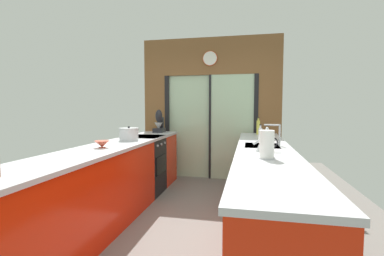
# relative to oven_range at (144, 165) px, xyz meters

# --- Properties ---
(ground_plane) EXTENTS (5.04, 7.60, 0.02)m
(ground_plane) POSITION_rel_oven_range_xyz_m (0.91, -0.65, -0.47)
(ground_plane) COLOR slate
(back_wall_unit) EXTENTS (2.64, 0.12, 2.70)m
(back_wall_unit) POSITION_rel_oven_range_xyz_m (0.91, 1.15, 1.07)
(back_wall_unit) COLOR brown
(back_wall_unit) RESTS_ON ground_plane
(left_counter_run) EXTENTS (0.62, 3.80, 0.92)m
(left_counter_run) POSITION_rel_oven_range_xyz_m (-0.00, -1.12, 0.01)
(left_counter_run) COLOR red
(left_counter_run) RESTS_ON ground_plane
(right_counter_run) EXTENTS (0.62, 3.80, 0.92)m
(right_counter_run) POSITION_rel_oven_range_xyz_m (1.82, -0.95, 0.01)
(right_counter_run) COLOR red
(right_counter_run) RESTS_ON ground_plane
(sink_faucet) EXTENTS (0.19, 0.02, 0.26)m
(sink_faucet) POSITION_rel_oven_range_xyz_m (1.97, -0.70, 0.64)
(sink_faucet) COLOR #B7BABC
(sink_faucet) RESTS_ON right_counter_run
(oven_range) EXTENTS (0.60, 0.60, 0.92)m
(oven_range) POSITION_rel_oven_range_xyz_m (0.00, 0.00, 0.00)
(oven_range) COLOR black
(oven_range) RESTS_ON ground_plane
(mixing_bowl) EXTENTS (0.17, 0.17, 0.08)m
(mixing_bowl) POSITION_rel_oven_range_xyz_m (0.02, -1.28, 0.51)
(mixing_bowl) COLOR #BC4C38
(mixing_bowl) RESTS_ON left_counter_run
(stand_mixer) EXTENTS (0.17, 0.27, 0.42)m
(stand_mixer) POSITION_rel_oven_range_xyz_m (0.02, 0.72, 0.63)
(stand_mixer) COLOR black
(stand_mixer) RESTS_ON left_counter_run
(stock_pot) EXTENTS (0.26, 0.26, 0.20)m
(stock_pot) POSITION_rel_oven_range_xyz_m (0.02, -0.57, 0.55)
(stock_pot) COLOR #B7BABC
(stock_pot) RESTS_ON left_counter_run
(kettle) EXTENTS (0.26, 0.17, 0.20)m
(kettle) POSITION_rel_oven_range_xyz_m (1.80, -1.16, 0.55)
(kettle) COLOR #B7BABC
(kettle) RESTS_ON right_counter_run
(soap_bottle_near) EXTENTS (0.05, 0.05, 0.22)m
(soap_bottle_near) POSITION_rel_oven_range_xyz_m (1.80, -0.17, 0.56)
(soap_bottle_near) COLOR silver
(soap_bottle_near) RESTS_ON right_counter_run
(soap_bottle_far) EXTENTS (0.06, 0.06, 0.29)m
(soap_bottle_far) POSITION_rel_oven_range_xyz_m (1.80, 0.70, 0.59)
(soap_bottle_far) COLOR #D1CC4C
(soap_bottle_far) RESTS_ON right_counter_run
(paper_towel_roll) EXTENTS (0.15, 0.15, 0.28)m
(paper_towel_roll) POSITION_rel_oven_range_xyz_m (1.80, -1.57, 0.59)
(paper_towel_roll) COLOR #B7BABC
(paper_towel_roll) RESTS_ON right_counter_run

